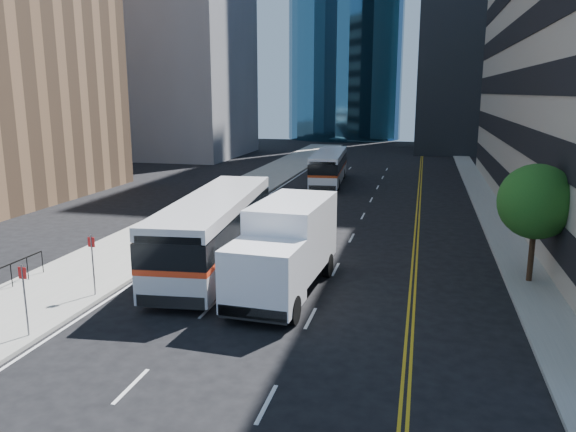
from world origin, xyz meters
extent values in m
plane|color=black|center=(0.00, 0.00, 0.00)|extent=(160.00, 160.00, 0.00)
cube|color=gray|center=(-10.50, 25.00, 0.07)|extent=(5.00, 90.00, 0.15)
cube|color=gray|center=(9.00, 25.00, 0.07)|extent=(2.00, 90.00, 0.15)
cube|color=gray|center=(-28.00, 52.00, 17.50)|extent=(18.00, 18.00, 35.00)
cylinder|color=#332114|center=(9.00, 8.00, 1.25)|extent=(0.24, 0.24, 2.20)
sphere|color=#154C18|center=(9.00, 8.00, 3.65)|extent=(3.20, 3.20, 3.20)
cube|color=silver|center=(-5.19, 7.34, 0.98)|extent=(4.09, 13.26, 1.20)
cube|color=red|center=(-5.19, 7.34, 1.68)|extent=(4.11, 13.28, 0.24)
cube|color=black|center=(-5.19, 7.34, 2.28)|extent=(4.11, 13.28, 0.98)
cube|color=silver|center=(-5.19, 7.34, 3.10)|extent=(4.09, 13.26, 0.54)
cylinder|color=black|center=(-6.09, 3.32, 0.54)|extent=(0.43, 1.11, 1.09)
cylinder|color=black|center=(-3.52, 3.58, 0.54)|extent=(0.43, 1.11, 1.09)
cylinder|color=black|center=(-6.82, 10.68, 0.54)|extent=(0.43, 1.11, 1.09)
cylinder|color=black|center=(-4.24, 10.93, 0.54)|extent=(0.43, 1.11, 1.09)
cube|color=white|center=(-4.01, 33.04, 0.84)|extent=(3.20, 11.34, 1.03)
cube|color=#C43B12|center=(-4.01, 33.04, 1.45)|extent=(3.22, 11.36, 0.21)
cube|color=black|center=(-4.01, 33.04, 1.96)|extent=(3.22, 11.36, 0.84)
cube|color=white|center=(-4.01, 33.04, 2.66)|extent=(3.20, 11.34, 0.47)
cylinder|color=black|center=(-4.87, 29.61, 0.47)|extent=(0.34, 0.95, 0.93)
cylinder|color=black|center=(-2.69, 29.76, 0.47)|extent=(0.34, 0.95, 0.93)
cylinder|color=black|center=(-5.31, 35.94, 0.47)|extent=(0.34, 0.95, 0.93)
cylinder|color=black|center=(-3.13, 36.09, 0.47)|extent=(0.34, 0.95, 0.93)
cube|color=white|center=(-1.20, 1.63, 1.61)|extent=(2.80, 2.59, 2.33)
cube|color=black|center=(-1.26, 0.57, 2.05)|extent=(2.46, 0.20, 1.22)
cube|color=white|center=(-0.98, 5.51, 2.28)|extent=(2.96, 5.47, 2.89)
cube|color=black|center=(-1.05, 4.29, 0.61)|extent=(2.47, 7.43, 0.28)
cylinder|color=black|center=(-2.42, 1.47, 0.53)|extent=(0.37, 1.08, 1.07)
cylinder|color=black|center=(0.00, 1.34, 0.53)|extent=(0.37, 1.08, 1.07)
cylinder|color=black|center=(-2.12, 7.02, 0.53)|extent=(0.37, 1.08, 1.07)
cylinder|color=black|center=(0.31, 6.88, 0.53)|extent=(0.37, 1.08, 1.07)
camera|label=1|loc=(4.24, -17.06, 8.18)|focal=35.00mm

